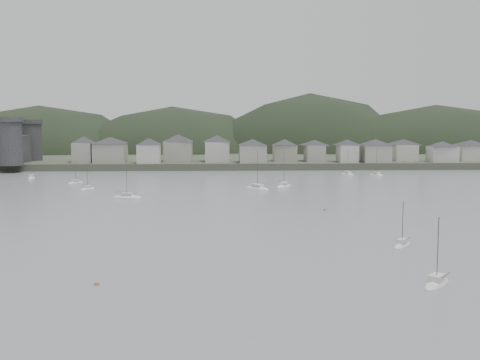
{
  "coord_description": "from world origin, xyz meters",
  "views": [
    {
      "loc": [
        -6.65,
        -82.73,
        22.64
      ],
      "look_at": [
        0.0,
        75.0,
        6.0
      ],
      "focal_mm": 44.11,
      "sensor_mm": 36.0,
      "label": 1
    }
  ],
  "objects": [
    {
      "name": "ground",
      "position": [
        0.0,
        0.0,
        0.0
      ],
      "size": [
        900.0,
        900.0,
        0.0
      ],
      "primitive_type": "plane",
      "color": "slate",
      "rests_on": "ground"
    },
    {
      "name": "far_shore_land",
      "position": [
        0.0,
        295.0,
        1.5
      ],
      "size": [
        900.0,
        250.0,
        3.0
      ],
      "primitive_type": "cube",
      "color": "#383D2D",
      "rests_on": "ground"
    },
    {
      "name": "forested_ridge",
      "position": [
        4.83,
        269.4,
        -11.28
      ],
      "size": [
        851.55,
        103.94,
        102.57
      ],
      "color": "black",
      "rests_on": "ground"
    },
    {
      "name": "waterfront_town",
      "position": [
        50.59,
        183.34,
        8.66
      ],
      "size": [
        451.48,
        28.46,
        12.92
      ],
      "color": "gray",
      "rests_on": "far_shore_land"
    },
    {
      "name": "moored_fleet",
      "position": [
        -20.74,
        65.86,
        0.18
      ],
      "size": [
        252.78,
        178.77,
        13.75
      ],
      "color": "silver",
      "rests_on": "ground"
    },
    {
      "name": "mooring_buoys",
      "position": [
        -28.06,
        36.43,
        0.15
      ],
      "size": [
        108.46,
        127.44,
        0.7
      ],
      "color": "#BA723E",
      "rests_on": "ground"
    }
  ]
}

